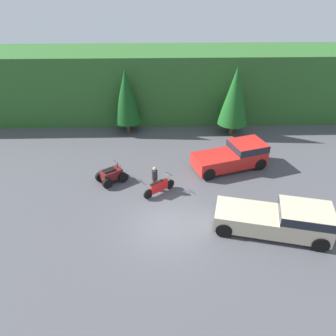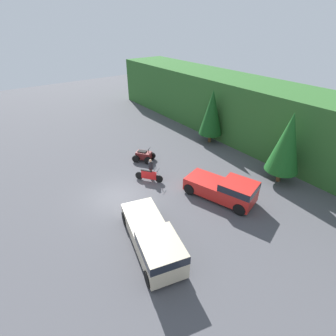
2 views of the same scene
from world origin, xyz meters
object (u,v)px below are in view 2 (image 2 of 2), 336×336
at_px(pickup_truck_second, 154,240).
at_px(quad_atv, 144,156).
at_px(pickup_truck_red, 226,189).
at_px(rider_person, 151,168).
at_px(dirt_bike, 149,176).

relative_size(pickup_truck_second, quad_atv, 2.82).
height_order(pickup_truck_red, pickup_truck_second, same).
distance_m(pickup_truck_second, rider_person, 7.79).
relative_size(pickup_truck_second, dirt_bike, 3.22).
height_order(pickup_truck_red, quad_atv, pickup_truck_red).
height_order(dirt_bike, rider_person, rider_person).
bearing_deg(pickup_truck_second, dirt_bike, 163.85).
bearing_deg(quad_atv, pickup_truck_second, -63.92).
height_order(dirt_bike, quad_atv, quad_atv).
bearing_deg(rider_person, quad_atv, 109.60).
distance_m(pickup_truck_red, pickup_truck_second, 6.85).
height_order(pickup_truck_red, rider_person, pickup_truck_red).
distance_m(pickup_truck_red, rider_person, 6.17).
xyz_separation_m(dirt_bike, quad_atv, (-3.11, 1.43, 0.02)).
bearing_deg(rider_person, pickup_truck_second, -81.20).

